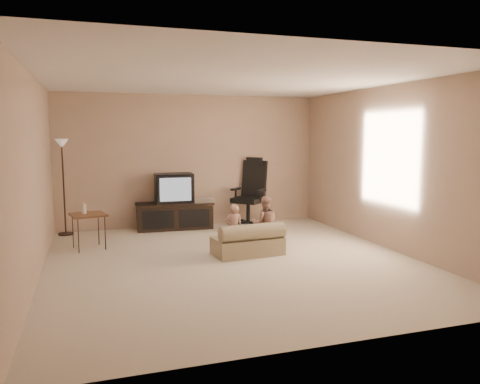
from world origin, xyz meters
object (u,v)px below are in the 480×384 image
Objects in this scene: floor_lamp at (63,165)px; toddler_right at (265,223)px; tv_stand at (175,206)px; toddler_left at (234,229)px; child_sofa at (249,242)px; office_chair at (250,201)px; side_table at (88,215)px.

toddler_right is at bearing -35.53° from floor_lamp.
tv_stand is 1.99× the size of toddler_left.
floor_lamp is 1.62× the size of child_sofa.
tv_stand is at bearing -136.11° from office_chair.
tv_stand is 1.47m from office_chair.
office_chair is 2.01m from toddler_right.
office_chair is at bearing -109.32° from toddler_left.
tv_stand is at bearing -69.59° from toddler_left.
tv_stand is 1.77× the size of toddler_right.
toddler_right is (0.50, 0.01, 0.05)m from toddler_left.
toddler_left is at bearing -72.67° from tv_stand.
office_chair reaches higher than child_sofa.
office_chair reaches higher than toddler_left.
floor_lamp is at bearing 108.11° from side_table.
toddler_right is at bearing -55.67° from office_chair.
office_chair is 1.78× the size of toddler_left.
child_sofa is 1.41× the size of toddler_left.
office_chair is 3.48m from floor_lamp.
office_chair is 3.18m from side_table.
child_sofa is (2.23, -1.13, -0.33)m from side_table.
toddler_right is (2.56, -0.92, -0.12)m from side_table.
side_table is 2.72m from toddler_right.
floor_lamp is at bearing -19.34° from toddler_right.
office_chair is 1.58× the size of toddler_right.
office_chair is 0.78× the size of floor_lamp.
floor_lamp is (-3.39, 0.14, 0.75)m from office_chair.
tv_stand reaches higher than child_sofa.
side_table is 1.43m from floor_lamp.
toddler_left reaches higher than child_sofa.
side_table is 0.89× the size of toddler_right.
tv_stand is at bearing -1.75° from floor_lamp.
office_chair reaches higher than side_table.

